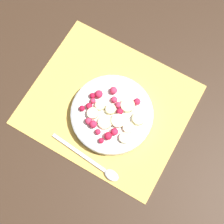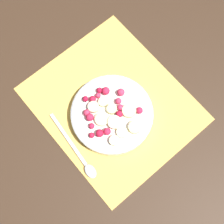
% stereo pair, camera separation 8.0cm
% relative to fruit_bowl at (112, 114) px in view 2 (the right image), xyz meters
% --- Properties ---
extents(ground_plane, '(3.00, 3.00, 0.00)m').
position_rel_fruit_bowl_xyz_m(ground_plane, '(-0.03, 0.02, -0.02)').
color(ground_plane, '#382619').
extents(placemat, '(0.42, 0.36, 0.01)m').
position_rel_fruit_bowl_xyz_m(placemat, '(-0.03, 0.02, -0.02)').
color(placemat, '#E0B251').
rests_on(placemat, ground_plane).
extents(fruit_bowl, '(0.22, 0.22, 0.05)m').
position_rel_fruit_bowl_xyz_m(fruit_bowl, '(0.00, 0.00, 0.00)').
color(fruit_bowl, silver).
rests_on(fruit_bowl, placemat).
extents(spoon, '(0.21, 0.03, 0.01)m').
position_rel_fruit_bowl_xyz_m(spoon, '(0.03, -0.13, -0.02)').
color(spoon, silver).
rests_on(spoon, placemat).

